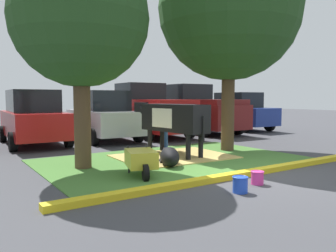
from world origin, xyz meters
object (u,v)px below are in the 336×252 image
at_px(calf_lying, 169,157).
at_px(pickup_truck_black, 148,111).
at_px(person_handler, 164,126).
at_px(wheelbarrow, 141,159).
at_px(pickup_truck_maroon, 197,110).
at_px(sedan_blue, 238,112).
at_px(cow_holstein, 172,118).
at_px(sedan_red, 33,118).
at_px(shade_tree_right, 229,9).
at_px(bucket_pink, 257,177).
at_px(bucket_blue, 240,184).
at_px(sedan_silver, 103,116).
at_px(shade_tree_left, 80,19).

xyz_separation_m(calf_lying, pickup_truck_black, (3.10, 6.34, 0.88)).
height_order(person_handler, wheelbarrow, person_handler).
relative_size(pickup_truck_maroon, sedan_blue, 1.23).
relative_size(cow_holstein, sedan_red, 0.70).
xyz_separation_m(person_handler, pickup_truck_black, (1.88, 4.20, 0.31)).
bearing_deg(shade_tree_right, bucket_pink, -125.73).
bearing_deg(bucket_blue, wheelbarrow, 112.29).
bearing_deg(cow_holstein, pickup_truck_maroon, 45.17).
distance_m(sedan_silver, pickup_truck_black, 2.40).
bearing_deg(pickup_truck_maroon, sedan_blue, -0.01).
bearing_deg(sedan_red, pickup_truck_maroon, 0.79).
distance_m(shade_tree_left, sedan_blue, 12.15).
height_order(sedan_silver, pickup_truck_maroon, pickup_truck_maroon).
xyz_separation_m(shade_tree_left, person_handler, (3.16, 1.24, -2.80)).
distance_m(wheelbarrow, bucket_pink, 2.49).
distance_m(sedan_red, sedan_blue, 10.64).
bearing_deg(calf_lying, pickup_truck_maroon, 46.70).
bearing_deg(bucket_blue, pickup_truck_maroon, 55.58).
distance_m(calf_lying, sedan_red, 6.46).
distance_m(pickup_truck_black, sedan_blue, 5.57).
height_order(cow_holstein, wheelbarrow, cow_holstein).
relative_size(wheelbarrow, sedan_red, 0.36).
bearing_deg(person_handler, calf_lying, -119.66).
bearing_deg(calf_lying, pickup_truck_black, 63.95).
bearing_deg(wheelbarrow, bucket_pink, -49.68).
height_order(calf_lying, bucket_blue, calf_lying).
xyz_separation_m(wheelbarrow, bucket_pink, (1.61, -1.89, -0.24)).
relative_size(cow_holstein, bucket_blue, 10.44).
bearing_deg(calf_lying, sedan_blue, 35.65).
height_order(person_handler, pickup_truck_maroon, pickup_truck_maroon).
bearing_deg(sedan_red, person_handler, -51.22).
xyz_separation_m(cow_holstein, sedan_silver, (-0.20, 4.73, -0.14)).
bearing_deg(bucket_pink, wheelbarrow, 130.32).
bearing_deg(calf_lying, bucket_pink, -80.53).
bearing_deg(person_handler, cow_holstein, -108.39).
height_order(calf_lying, sedan_blue, sedan_blue).
bearing_deg(sedan_silver, person_handler, -82.68).
height_order(calf_lying, pickup_truck_black, pickup_truck_black).
relative_size(sedan_silver, pickup_truck_black, 0.82).
xyz_separation_m(shade_tree_right, pickup_truck_maroon, (2.85, 5.16, -3.43)).
relative_size(shade_tree_left, bucket_blue, 17.58).
relative_size(shade_tree_right, pickup_truck_black, 1.25).
relative_size(shade_tree_left, cow_holstein, 1.68).
xyz_separation_m(shade_tree_right, sedan_red, (-4.98, 5.05, -3.56)).
bearing_deg(cow_holstein, shade_tree_left, -173.08).
bearing_deg(calf_lying, cow_holstein, 53.58).
distance_m(pickup_truck_black, pickup_truck_maroon, 2.76).
bearing_deg(sedan_blue, shade_tree_left, -153.41).
bearing_deg(bucket_blue, sedan_blue, 45.08).
bearing_deg(wheelbarrow, sedan_red, 96.67).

